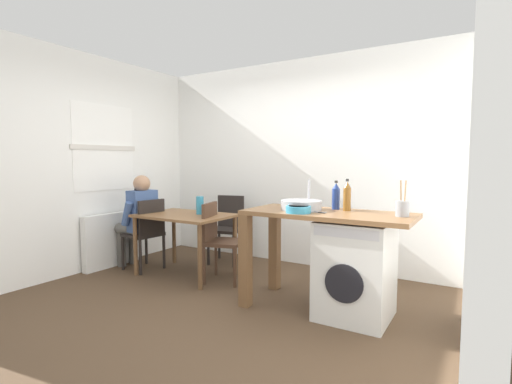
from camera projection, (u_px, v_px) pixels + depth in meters
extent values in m
plane|color=#4C3826|center=(222.00, 303.00, 3.67)|extent=(5.46, 5.46, 0.00)
cube|color=white|center=(300.00, 163.00, 5.05)|extent=(4.60, 0.10, 2.70)
cube|color=white|center=(81.00, 163.00, 4.68)|extent=(0.10, 3.80, 2.70)
cube|color=white|center=(104.00, 148.00, 4.89)|extent=(0.01, 0.90, 1.10)
cube|color=beige|center=(105.00, 148.00, 4.88)|extent=(0.02, 0.96, 0.06)
cube|color=white|center=(490.00, 165.00, 2.45)|extent=(0.10, 3.80, 2.70)
cube|color=white|center=(111.00, 240.00, 4.95)|extent=(0.10, 0.80, 0.70)
cube|color=brown|center=(185.00, 215.00, 4.55)|extent=(1.10, 0.76, 0.03)
cylinder|color=brown|center=(135.00, 246.00, 4.56)|extent=(0.05, 0.05, 0.71)
cylinder|color=brown|center=(200.00, 257.00, 4.04)|extent=(0.05, 0.05, 0.71)
cylinder|color=brown|center=(174.00, 237.00, 5.12)|extent=(0.05, 0.05, 0.71)
cylinder|color=brown|center=(235.00, 245.00, 4.60)|extent=(0.05, 0.05, 0.71)
cube|color=black|center=(143.00, 234.00, 4.81)|extent=(0.44, 0.44, 0.04)
cube|color=black|center=(152.00, 218.00, 4.68)|extent=(0.07, 0.38, 0.45)
cylinder|color=black|center=(123.00, 252.00, 4.79)|extent=(0.04, 0.04, 0.45)
cylinder|color=black|center=(146.00, 247.00, 5.08)|extent=(0.04, 0.04, 0.45)
cylinder|color=black|center=(140.00, 257.00, 4.58)|extent=(0.04, 0.04, 0.45)
cylinder|color=black|center=(164.00, 251.00, 4.86)|extent=(0.04, 0.04, 0.45)
cube|color=#4C3323|center=(225.00, 242.00, 4.33)|extent=(0.49, 0.49, 0.04)
cube|color=#4C3323|center=(210.00, 222.00, 4.36)|extent=(0.14, 0.38, 0.45)
cylinder|color=#4C3323|center=(244.00, 259.00, 4.47)|extent=(0.04, 0.04, 0.45)
cylinder|color=#4C3323|center=(235.00, 267.00, 4.13)|extent=(0.04, 0.04, 0.45)
cylinder|color=#4C3323|center=(216.00, 257.00, 4.57)|extent=(0.04, 0.04, 0.45)
cylinder|color=#4C3323|center=(204.00, 265.00, 4.22)|extent=(0.04, 0.04, 0.45)
cube|color=black|center=(226.00, 230.00, 5.12)|extent=(0.48, 0.48, 0.04)
cube|color=black|center=(231.00, 212.00, 5.27)|extent=(0.38, 0.12, 0.45)
cylinder|color=black|center=(234.00, 250.00, 4.91)|extent=(0.04, 0.04, 0.45)
cylinder|color=black|center=(208.00, 248.00, 5.02)|extent=(0.04, 0.04, 0.45)
cylinder|color=black|center=(243.00, 244.00, 5.25)|extent=(0.04, 0.04, 0.45)
cylinder|color=black|center=(219.00, 243.00, 5.36)|extent=(0.04, 0.04, 0.45)
cylinder|color=#595651|center=(122.00, 249.00, 4.96)|extent=(0.11, 0.11, 0.45)
cylinder|color=#595651|center=(133.00, 247.00, 5.10)|extent=(0.11, 0.11, 0.45)
cylinder|color=#595651|center=(128.00, 230.00, 4.84)|extent=(0.41, 0.18, 0.14)
cylinder|color=#595651|center=(140.00, 228.00, 4.98)|extent=(0.41, 0.18, 0.14)
cube|color=#3F598C|center=(142.00, 211.00, 4.78)|extent=(0.23, 0.36, 0.52)
cylinder|color=#3F598C|center=(127.00, 214.00, 4.63)|extent=(0.19, 0.11, 0.31)
cylinder|color=#3F598C|center=(155.00, 210.00, 4.97)|extent=(0.19, 0.11, 0.31)
sphere|color=#A57A5B|center=(142.00, 184.00, 4.76)|extent=(0.21, 0.21, 0.21)
sphere|color=black|center=(139.00, 190.00, 4.80)|extent=(0.12, 0.12, 0.12)
cube|color=brown|center=(328.00, 214.00, 3.42)|extent=(1.50, 0.68, 0.04)
cube|color=brown|center=(245.00, 261.00, 3.58)|extent=(0.10, 0.10, 0.88)
cube|color=brown|center=(275.00, 248.00, 4.07)|extent=(0.10, 0.10, 0.88)
cube|color=silver|center=(355.00, 269.00, 3.32)|extent=(0.60, 0.60, 0.86)
cylinder|color=black|center=(344.00, 284.00, 3.07)|extent=(0.32, 0.02, 0.32)
cube|color=#B2B2B7|center=(345.00, 233.00, 3.04)|extent=(0.54, 0.01, 0.08)
cylinder|color=#9EA0A5|center=(301.00, 205.00, 3.55)|extent=(0.38, 0.38, 0.09)
cylinder|color=#B2B2B7|center=(309.00, 194.00, 3.70)|extent=(0.02, 0.02, 0.28)
cylinder|color=navy|center=(336.00, 199.00, 3.60)|extent=(0.07, 0.07, 0.20)
cone|color=navy|center=(336.00, 186.00, 3.59)|extent=(0.07, 0.07, 0.05)
cylinder|color=#262626|center=(336.00, 182.00, 3.58)|extent=(0.03, 0.03, 0.02)
cylinder|color=brown|center=(347.00, 199.00, 3.48)|extent=(0.07, 0.07, 0.21)
cone|color=brown|center=(347.00, 185.00, 3.47)|extent=(0.06, 0.06, 0.06)
cylinder|color=#262626|center=(347.00, 180.00, 3.47)|extent=(0.03, 0.03, 0.02)
cylinder|color=teal|center=(298.00, 209.00, 3.35)|extent=(0.22, 0.22, 0.06)
cylinder|color=#1E546B|center=(298.00, 208.00, 3.35)|extent=(0.18, 0.18, 0.03)
cylinder|color=gray|center=(402.00, 209.00, 3.13)|extent=(0.11, 0.11, 0.13)
cylinder|color=#99724C|center=(401.00, 191.00, 3.14)|extent=(0.01, 0.04, 0.18)
cylinder|color=#99724C|center=(405.00, 191.00, 3.10)|extent=(0.01, 0.05, 0.18)
cylinder|color=teal|center=(200.00, 205.00, 4.55)|extent=(0.09, 0.09, 0.22)
cube|color=#B2B2B7|center=(318.00, 212.00, 3.36)|extent=(0.15, 0.06, 0.01)
cube|color=#262628|center=(318.00, 212.00, 3.36)|extent=(0.15, 0.06, 0.01)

